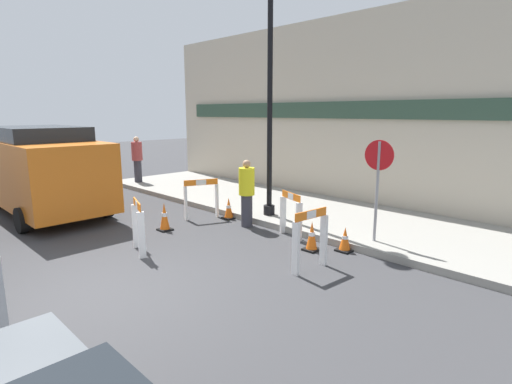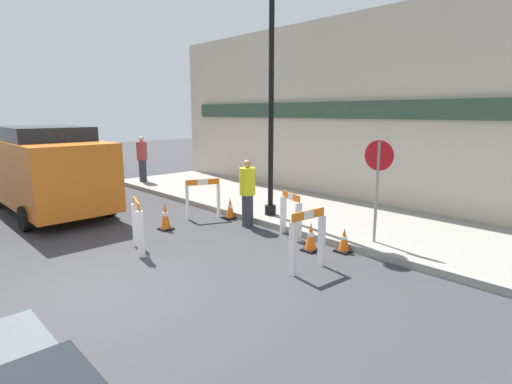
{
  "view_description": "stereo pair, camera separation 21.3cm",
  "coord_description": "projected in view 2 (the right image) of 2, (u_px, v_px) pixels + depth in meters",
  "views": [
    {
      "loc": [
        5.68,
        -2.23,
        2.74
      ],
      "look_at": [
        -0.45,
        3.88,
        1.0
      ],
      "focal_mm": 28.0,
      "sensor_mm": 36.0,
      "label": 1
    },
    {
      "loc": [
        5.83,
        -2.08,
        2.74
      ],
      "look_at": [
        -0.45,
        3.88,
        1.0
      ],
      "focal_mm": 28.0,
      "sensor_mm": 36.0,
      "label": 2
    }
  ],
  "objects": [
    {
      "name": "person_worker",
      "position": [
        247.0,
        191.0,
        9.59
      ],
      "size": [
        0.54,
        0.54,
        1.63
      ],
      "rotation": [
        0.0,
        0.0,
        -0.9
      ],
      "color": "#33333D",
      "rests_on": "ground_plane"
    },
    {
      "name": "barricade_1",
      "position": [
        138.0,
        224.0,
        7.88
      ],
      "size": [
        0.75,
        0.37,
        1.06
      ],
      "rotation": [
        0.0,
        0.0,
        5.94
      ],
      "color": "white",
      "rests_on": "ground_plane"
    },
    {
      "name": "streetlamp_post",
      "position": [
        271.0,
        63.0,
        9.55
      ],
      "size": [
        0.44,
        0.44,
        5.87
      ],
      "color": "black",
      "rests_on": "sidewalk_slab"
    },
    {
      "name": "barricade_2",
      "position": [
        308.0,
        239.0,
        6.93
      ],
      "size": [
        0.19,
        0.79,
        1.08
      ],
      "rotation": [
        0.0,
        0.0,
        7.78
      ],
      "color": "white",
      "rests_on": "ground_plane"
    },
    {
      "name": "traffic_cone_0",
      "position": [
        230.0,
        209.0,
        10.41
      ],
      "size": [
        0.3,
        0.3,
        0.56
      ],
      "color": "black",
      "rests_on": "ground_plane"
    },
    {
      "name": "traffic_cone_2",
      "position": [
        311.0,
        237.0,
        7.96
      ],
      "size": [
        0.3,
        0.3,
        0.6
      ],
      "color": "black",
      "rests_on": "ground_plane"
    },
    {
      "name": "barricade_3",
      "position": [
        291.0,
        214.0,
        8.8
      ],
      "size": [
        0.76,
        0.39,
        1.01
      ],
      "rotation": [
        0.0,
        0.0,
        9.08
      ],
      "color": "white",
      "rests_on": "ground_plane"
    },
    {
      "name": "person_pedestrian",
      "position": [
        142.0,
        158.0,
        15.02
      ],
      "size": [
        0.41,
        0.41,
        1.71
      ],
      "rotation": [
        0.0,
        0.0,
        3.19
      ],
      "color": "#33333D",
      "rests_on": "sidewalk_slab"
    },
    {
      "name": "traffic_cone_3",
      "position": [
        344.0,
        241.0,
        7.91
      ],
      "size": [
        0.3,
        0.3,
        0.5
      ],
      "color": "black",
      "rests_on": "ground_plane"
    },
    {
      "name": "storefront_facade",
      "position": [
        379.0,
        112.0,
        11.05
      ],
      "size": [
        18.0,
        0.22,
        5.5
      ],
      "color": "#BCB29E",
      "rests_on": "ground_plane"
    },
    {
      "name": "stop_sign",
      "position": [
        378.0,
        174.0,
        7.86
      ],
      "size": [
        0.6,
        0.07,
        2.06
      ],
      "rotation": [
        0.0,
        0.0,
        3.22
      ],
      "color": "gray",
      "rests_on": "sidewalk_slab"
    },
    {
      "name": "sidewalk_slab",
      "position": [
        335.0,
        217.0,
        10.32
      ],
      "size": [
        18.0,
        3.58,
        0.15
      ],
      "color": "gray",
      "rests_on": "ground_plane"
    },
    {
      "name": "work_van",
      "position": [
        46.0,
        166.0,
        10.92
      ],
      "size": [
        5.21,
        2.21,
        2.36
      ],
      "color": "#D16619",
      "rests_on": "ground_plane"
    },
    {
      "name": "ground_plane",
      "position": [
        92.0,
        295.0,
        6.09
      ],
      "size": [
        60.0,
        60.0,
        0.0
      ],
      "primitive_type": "plane",
      "color": "#38383A"
    },
    {
      "name": "traffic_cone_1",
      "position": [
        165.0,
        217.0,
        9.4
      ],
      "size": [
        0.3,
        0.3,
        0.67
      ],
      "color": "black",
      "rests_on": "ground_plane"
    },
    {
      "name": "barricade_0",
      "position": [
        203.0,
        197.0,
        10.39
      ],
      "size": [
        0.46,
        0.88,
        1.04
      ],
      "rotation": [
        0.0,
        0.0,
        4.32
      ],
      "color": "white",
      "rests_on": "ground_plane"
    }
  ]
}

